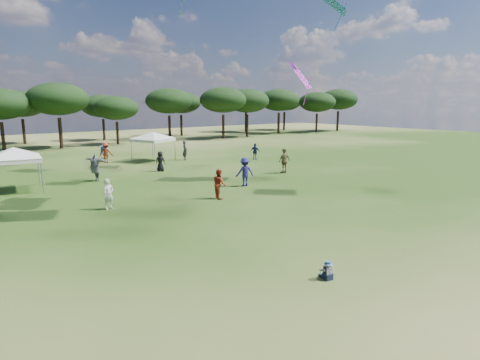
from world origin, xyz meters
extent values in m
plane|color=#2C4A16|center=(0.00, 0.00, 0.00)|extent=(140.00, 140.00, 0.00)
cylinder|color=black|center=(-2.58, 44.63, 1.61)|extent=(0.37, 0.37, 3.21)
cylinder|color=black|center=(3.26, 44.18, 1.78)|extent=(0.41, 0.41, 3.56)
ellipsoid|color=black|center=(3.26, 44.18, 5.69)|extent=(6.91, 6.91, 3.73)
cylinder|color=black|center=(10.19, 44.51, 1.44)|extent=(0.33, 0.33, 2.88)
ellipsoid|color=black|center=(10.19, 44.51, 4.61)|extent=(5.60, 5.60, 3.02)
cylinder|color=black|center=(18.96, 46.98, 1.72)|extent=(0.39, 0.39, 3.44)
ellipsoid|color=black|center=(18.96, 46.98, 5.51)|extent=(6.69, 6.69, 3.60)
cylinder|color=black|center=(25.77, 43.05, 1.77)|extent=(0.40, 0.40, 3.53)
ellipsoid|color=black|center=(25.77, 43.05, 5.65)|extent=(6.86, 6.86, 3.70)
cylinder|color=black|center=(30.65, 43.46, 1.73)|extent=(0.40, 0.40, 3.47)
ellipsoid|color=black|center=(30.65, 43.46, 5.55)|extent=(6.74, 6.74, 3.63)
cylinder|color=black|center=(39.22, 45.46, 1.79)|extent=(0.41, 0.41, 3.57)
ellipsoid|color=black|center=(39.22, 45.46, 5.72)|extent=(6.94, 6.94, 3.74)
cylinder|color=black|center=(46.34, 43.12, 1.68)|extent=(0.38, 0.38, 3.35)
ellipsoid|color=black|center=(46.34, 43.12, 5.37)|extent=(6.51, 6.51, 3.51)
cylinder|color=black|center=(52.84, 43.62, 1.83)|extent=(0.42, 0.42, 3.66)
ellipsoid|color=black|center=(52.84, 43.62, 5.85)|extent=(7.10, 7.10, 3.83)
cylinder|color=black|center=(0.83, 52.52, 1.60)|extent=(0.37, 0.37, 3.20)
ellipsoid|color=black|center=(0.83, 52.52, 5.12)|extent=(6.21, 6.21, 3.35)
cylinder|color=black|center=(10.82, 51.34, 1.50)|extent=(0.34, 0.34, 2.99)
ellipsoid|color=black|center=(10.82, 51.34, 4.79)|extent=(5.81, 5.81, 3.13)
cylinder|color=black|center=(23.62, 51.75, 1.66)|extent=(0.38, 0.38, 3.31)
ellipsoid|color=black|center=(23.62, 51.75, 5.30)|extent=(6.43, 6.43, 3.47)
cylinder|color=black|center=(37.30, 52.12, 1.82)|extent=(0.42, 0.42, 3.64)
ellipsoid|color=black|center=(37.30, 52.12, 5.82)|extent=(7.06, 7.06, 3.81)
cylinder|color=black|center=(46.40, 51.51, 1.73)|extent=(0.40, 0.40, 3.46)
ellipsoid|color=black|center=(46.40, 51.51, 5.53)|extent=(6.72, 6.72, 3.62)
cylinder|color=gray|center=(-3.90, 19.79, 1.00)|extent=(0.06, 0.06, 2.01)
cylinder|color=gray|center=(-3.56, 22.39, 1.00)|extent=(0.06, 0.06, 2.01)
cube|color=silver|center=(-5.03, 21.25, 1.96)|extent=(3.11, 3.11, 0.25)
pyramid|color=silver|center=(-5.03, 21.25, 2.68)|extent=(5.62, 5.62, 0.60)
cylinder|color=gray|center=(6.43, 26.11, 1.00)|extent=(0.06, 0.06, 1.99)
cylinder|color=gray|center=(9.00, 27.16, 1.00)|extent=(0.06, 0.06, 1.99)
cylinder|color=gray|center=(5.38, 28.67, 1.00)|extent=(0.06, 0.06, 1.99)
cylinder|color=gray|center=(7.94, 29.73, 1.00)|extent=(0.06, 0.06, 1.99)
cube|color=silver|center=(7.19, 27.92, 1.94)|extent=(3.82, 3.82, 0.25)
pyramid|color=silver|center=(7.19, 27.92, 2.67)|extent=(5.52, 5.52, 0.60)
cube|color=black|center=(0.22, 1.60, 0.09)|extent=(0.28, 0.28, 0.19)
cube|color=black|center=(0.17, 1.79, 0.05)|extent=(0.13, 0.24, 0.10)
cube|color=black|center=(0.34, 1.76, 0.05)|extent=(0.13, 0.24, 0.10)
cube|color=white|center=(0.22, 1.60, 0.30)|extent=(0.26, 0.21, 0.25)
cylinder|color=white|center=(0.09, 1.69, 0.30)|extent=(0.12, 0.25, 0.15)
cylinder|color=white|center=(0.38, 1.63, 0.30)|extent=(0.12, 0.25, 0.15)
sphere|color=#E0B293|center=(0.22, 1.60, 0.47)|extent=(0.17, 0.17, 0.17)
cone|color=#4E89B7|center=(0.22, 1.60, 0.51)|extent=(0.28, 0.28, 0.03)
cylinder|color=#4E89B7|center=(0.22, 1.60, 0.55)|extent=(0.18, 0.18, 0.07)
imported|color=silver|center=(-2.11, 13.75, 0.78)|extent=(0.64, 0.49, 1.55)
imported|color=navy|center=(4.11, 32.40, 0.78)|extent=(1.72, 1.72, 1.56)
imported|color=#2B2C30|center=(9.81, 26.79, 0.90)|extent=(0.52, 0.71, 1.81)
imported|color=maroon|center=(3.31, 29.39, 0.92)|extent=(1.37, 1.25, 1.85)
imported|color=#46464B|center=(-0.18, 21.64, 0.92)|extent=(1.25, 2.34, 1.83)
imported|color=maroon|center=(3.62, 12.26, 0.84)|extent=(0.83, 0.95, 1.67)
imported|color=black|center=(5.14, 22.50, 0.79)|extent=(0.88, 0.90, 1.57)
imported|color=navy|center=(6.85, 14.04, 0.93)|extent=(1.34, 0.98, 1.85)
imported|color=navy|center=(15.08, 22.85, 0.78)|extent=(0.73, 0.99, 1.56)
imported|color=olive|center=(12.25, 15.99, 0.95)|extent=(1.13, 0.51, 1.89)
plane|color=#DB36CE|center=(11.55, 13.88, 7.10)|extent=(2.67, 2.17, 1.94)
plane|color=blue|center=(13.24, 12.73, 11.73)|extent=(2.53, 2.70, 1.50)
camera|label=1|loc=(-8.88, -5.81, 5.31)|focal=30.00mm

